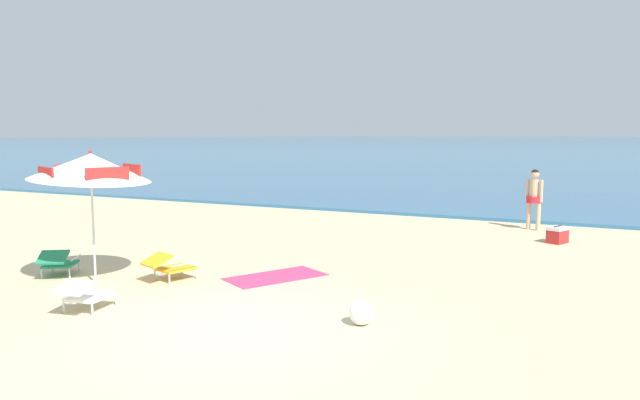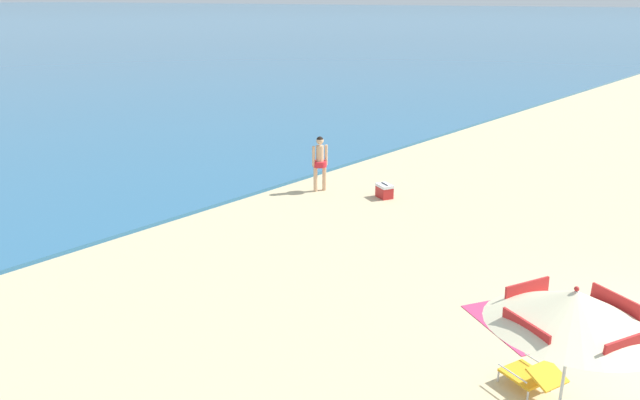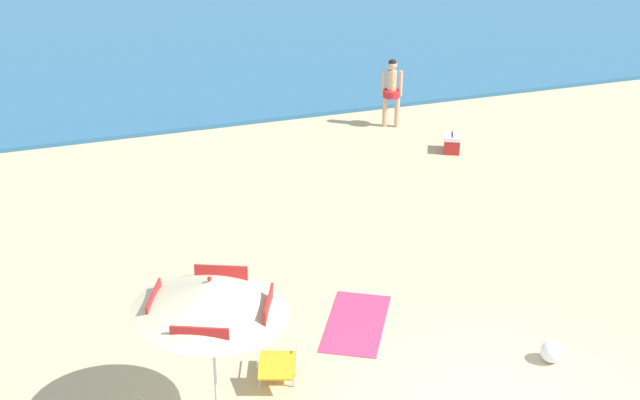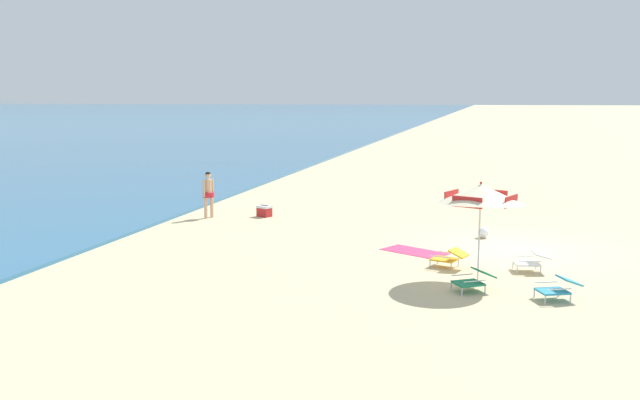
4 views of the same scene
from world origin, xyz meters
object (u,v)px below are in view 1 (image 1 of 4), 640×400
at_px(beach_umbrella_striped_main, 91,167).
at_px(lounge_chair_under_umbrella, 169,265).
at_px(lounge_chair_facing_sea, 58,262).
at_px(beach_ball, 361,313).
at_px(lounge_chair_beside_umbrella, 85,293).
at_px(cooler_box, 557,235).
at_px(beach_towel, 276,277).
at_px(person_standing_near_shore, 534,195).

xyz_separation_m(beach_umbrella_striped_main, lounge_chair_under_umbrella, (1.04, 0.73, -1.78)).
relative_size(lounge_chair_facing_sea, beach_ball, 2.99).
relative_size(lounge_chair_beside_umbrella, cooler_box, 1.57).
bearing_deg(beach_towel, lounge_chair_under_umbrella, -146.54).
xyz_separation_m(lounge_chair_beside_umbrella, beach_ball, (3.91, 1.22, -0.11)).
height_order(beach_umbrella_striped_main, cooler_box, beach_umbrella_striped_main).
relative_size(person_standing_near_shore, beach_ball, 4.90).
relative_size(beach_umbrella_striped_main, beach_ball, 6.94).
distance_m(lounge_chair_beside_umbrella, person_standing_near_shore, 12.03).
distance_m(lounge_chair_beside_umbrella, beach_ball, 4.10).
relative_size(lounge_chair_under_umbrella, person_standing_near_shore, 0.60).
distance_m(lounge_chair_under_umbrella, beach_ball, 4.11).
relative_size(beach_umbrella_striped_main, lounge_chair_under_umbrella, 2.37).
xyz_separation_m(lounge_chair_beside_umbrella, lounge_chair_facing_sea, (-2.17, 1.36, -0.00)).
height_order(lounge_chair_beside_umbrella, cooler_box, lounge_chair_beside_umbrella).
height_order(cooler_box, beach_ball, cooler_box).
distance_m(beach_ball, beach_towel, 3.06).
distance_m(person_standing_near_shore, cooler_box, 2.13).
distance_m(beach_umbrella_striped_main, cooler_box, 10.62).
bearing_deg(beach_ball, lounge_chair_under_umbrella, 168.88).
height_order(lounge_chair_beside_umbrella, person_standing_near_shore, person_standing_near_shore).
distance_m(lounge_chair_under_umbrella, beach_towel, 1.93).
relative_size(cooler_box, beach_towel, 0.33).
bearing_deg(lounge_chair_beside_umbrella, lounge_chair_facing_sea, 147.99).
height_order(beach_umbrella_striped_main, lounge_chair_facing_sea, beach_umbrella_striped_main).
height_order(person_standing_near_shore, beach_towel, person_standing_near_shore).
relative_size(beach_umbrella_striped_main, person_standing_near_shore, 1.42).
distance_m(cooler_box, beach_towel, 7.40).
bearing_deg(beach_umbrella_striped_main, beach_towel, 34.17).
bearing_deg(cooler_box, lounge_chair_under_umbrella, -130.70).
xyz_separation_m(lounge_chair_beside_umbrella, beach_towel, (1.48, 3.07, -0.27)).
distance_m(lounge_chair_under_umbrella, lounge_chair_facing_sea, 2.16).
relative_size(person_standing_near_shore, cooler_box, 2.81).
relative_size(lounge_chair_beside_umbrella, beach_towel, 0.52).
xyz_separation_m(lounge_chair_beside_umbrella, cooler_box, (5.89, 9.00, -0.08)).
distance_m(beach_umbrella_striped_main, lounge_chair_beside_umbrella, 2.48).
xyz_separation_m(beach_umbrella_striped_main, lounge_chair_facing_sea, (-1.02, 0.07, -1.78)).
xyz_separation_m(lounge_chair_facing_sea, cooler_box, (8.06, 7.65, -0.07)).
bearing_deg(beach_umbrella_striped_main, lounge_chair_facing_sea, 175.91).
height_order(lounge_chair_beside_umbrella, beach_ball, lounge_chair_beside_umbrella).
height_order(lounge_chair_beside_umbrella, beach_towel, lounge_chair_beside_umbrella).
height_order(lounge_chair_under_umbrella, person_standing_near_shore, person_standing_near_shore).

